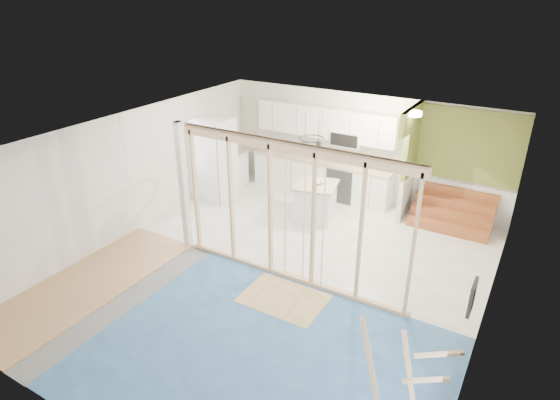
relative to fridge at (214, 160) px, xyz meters
The scene contains 16 objects.
room 3.76m from the fridge, 35.26° to the right, with size 7.01×8.01×2.61m.
floor_overlays 3.91m from the fridge, 33.86° to the right, with size 7.00×8.00×0.03m.
stud_frame 3.62m from the fridge, 37.26° to the right, with size 4.66×0.14×2.60m.
base_cabinets 1.96m from the fridge, 39.37° to the left, with size 4.45×2.24×0.93m.
upper_cabinets 2.88m from the fridge, 36.54° to the left, with size 3.60×0.41×0.85m.
green_partition 5.32m from the fridge, 16.28° to the left, with size 2.25×1.51×2.60m.
pot_rack 2.94m from the fridge, ahead, with size 0.52×0.52×0.72m.
sheathing_panel 7.76m from the fridge, 32.48° to the right, with size 0.02×4.00×2.60m, color #A17557.
electrical_panel 7.44m from the fridge, 28.77° to the right, with size 0.04×0.30×0.40m, color #38373D.
ceiling_light 4.79m from the fridge, 10.58° to the left, with size 0.32×0.32×0.08m, color #FFEABF.
fridge is the anchor object (origin of this frame).
island 2.75m from the fridge, ahead, with size 1.07×1.07×0.88m.
bowl 2.73m from the fridge, ahead, with size 0.24×0.24×0.06m, color silver.
soap_bottle_a 1.67m from the fridge, 60.22° to the left, with size 0.11×0.11×0.29m, color silver.
soap_bottle_b 3.41m from the fridge, 24.70° to the left, with size 0.09×0.09×0.20m, color silver.
ladder 7.72m from the fridge, 37.91° to the right, with size 0.99×0.22×1.89m.
Camera 1 is at (3.76, -6.24, 4.86)m, focal length 30.00 mm.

